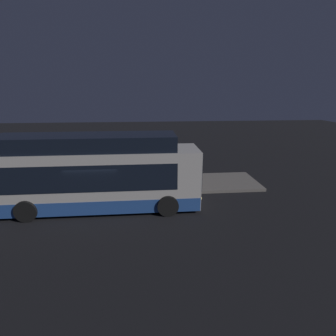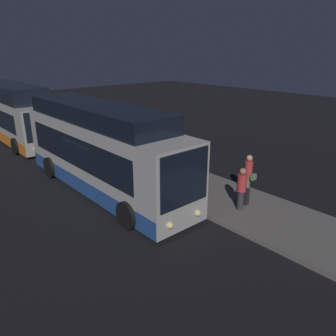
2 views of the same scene
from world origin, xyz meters
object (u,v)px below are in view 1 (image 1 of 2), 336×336
object	(u,v)px
passenger_with_bags	(193,170)
sign_post	(99,162)
bus_lead	(96,176)
suitcase	(189,176)
passenger_boarding	(179,164)
passenger_waiting	(137,168)

from	to	relation	value
passenger_with_bags	sign_post	distance (m)	6.14
passenger_with_bags	bus_lead	bearing A→B (deg)	-121.90
passenger_with_bags	suitcase	xyz separation A→B (m)	(-0.20, 0.51, -0.59)
passenger_boarding	passenger_waiting	bearing A→B (deg)	-86.69
bus_lead	sign_post	size ratio (longest dim) A/B	4.77
bus_lead	passenger_boarding	size ratio (longest dim) A/B	5.97
passenger_boarding	suitcase	distance (m)	1.23
passenger_waiting	passenger_with_bags	world-z (taller)	passenger_with_bags
bus_lead	passenger_with_bags	world-z (taller)	bus_lead
bus_lead	sign_post	world-z (taller)	bus_lead
passenger_boarding	suitcase	xyz separation A→B (m)	(0.51, -0.94, -0.62)
bus_lead	passenger_with_bags	size ratio (longest dim) A/B	6.11
passenger_with_bags	sign_post	size ratio (longest dim) A/B	0.78
passenger_waiting	sign_post	bearing A→B (deg)	-166.65
sign_post	bus_lead	bearing A→B (deg)	-82.99
passenger_boarding	passenger_waiting	size ratio (longest dim) A/B	1.10
passenger_boarding	passenger_with_bags	bearing A→B (deg)	23.43
bus_lead	passenger_with_bags	bearing A→B (deg)	26.39
bus_lead	passenger_waiting	xyz separation A→B (m)	(1.99, 3.92, -0.76)
passenger_with_bags	suitcase	bearing A→B (deg)	142.80
passenger_with_bags	suitcase	world-z (taller)	passenger_with_bags
bus_lead	passenger_waiting	bearing A→B (deg)	63.13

